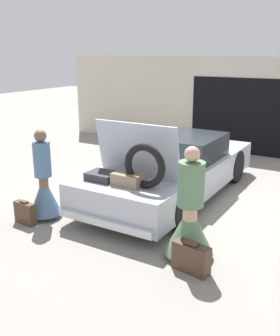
# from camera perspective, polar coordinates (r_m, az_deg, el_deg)

# --- Properties ---
(ground_plane) EXTENTS (40.00, 40.00, 0.00)m
(ground_plane) POSITION_cam_1_polar(r_m,az_deg,el_deg) (8.43, 4.67, -3.74)
(ground_plane) COLOR gray
(garage_wall_back) EXTENTS (12.00, 0.14, 2.80)m
(garage_wall_back) POSITION_cam_1_polar(r_m,az_deg,el_deg) (11.98, 14.08, 8.74)
(garage_wall_back) COLOR beige
(garage_wall_back) RESTS_ON ground_plane
(car) EXTENTS (1.95, 4.92, 1.76)m
(car) POSITION_cam_1_polar(r_m,az_deg,el_deg) (8.25, 4.78, -0.02)
(car) COLOR #B2B7C6
(car) RESTS_ON ground_plane
(person_left) EXTENTS (0.58, 0.58, 1.63)m
(person_left) POSITION_cam_1_polar(r_m,az_deg,el_deg) (7.24, -13.76, -2.75)
(person_left) COLOR brown
(person_left) RESTS_ON ground_plane
(person_right) EXTENTS (0.72, 0.72, 1.68)m
(person_right) POSITION_cam_1_polar(r_m,az_deg,el_deg) (5.73, 7.22, -7.52)
(person_right) COLOR tan
(person_right) RESTS_ON ground_plane
(suitcase_beside_left_person) EXTENTS (0.44, 0.16, 0.43)m
(suitcase_beside_left_person) POSITION_cam_1_polar(r_m,az_deg,el_deg) (7.21, -16.35, -6.28)
(suitcase_beside_left_person) COLOR #473323
(suitcase_beside_left_person) RESTS_ON ground_plane
(suitcase_beside_right_person) EXTENTS (0.55, 0.28, 0.44)m
(suitcase_beside_right_person) POSITION_cam_1_polar(r_m,az_deg,el_deg) (5.55, 7.44, -12.79)
(suitcase_beside_right_person) COLOR #473323
(suitcase_beside_right_person) RESTS_ON ground_plane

